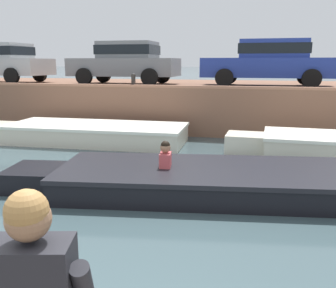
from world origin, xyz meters
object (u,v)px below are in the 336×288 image
(mooring_bollard_mid, at_px, (133,80))
(car_centre_blue, at_px, (270,61))
(car_left_inner_grey, at_px, (126,61))
(boat_moored_west_cream, at_px, (88,133))
(motorboat_passing, at_px, (195,180))

(mooring_bollard_mid, bearing_deg, car_centre_blue, 19.28)
(car_left_inner_grey, xyz_separation_m, mooring_bollard_mid, (0.80, -1.53, -0.61))
(boat_moored_west_cream, bearing_deg, car_centre_blue, 32.72)
(boat_moored_west_cream, relative_size, car_centre_blue, 1.45)
(boat_moored_west_cream, height_order, car_left_inner_grey, car_left_inner_grey)
(boat_moored_west_cream, xyz_separation_m, car_centre_blue, (5.19, 3.34, 2.12))
(boat_moored_west_cream, bearing_deg, motorboat_passing, -43.28)
(boat_moored_west_cream, xyz_separation_m, mooring_bollard_mid, (0.83, 1.81, 1.51))
(car_centre_blue, bearing_deg, boat_moored_west_cream, -147.28)
(motorboat_passing, bearing_deg, mooring_bollard_mid, 119.02)
(mooring_bollard_mid, bearing_deg, car_left_inner_grey, 117.73)
(car_centre_blue, bearing_deg, car_left_inner_grey, 180.00)
(boat_moored_west_cream, bearing_deg, car_left_inner_grey, 89.46)
(car_centre_blue, xyz_separation_m, mooring_bollard_mid, (-4.36, -1.53, -0.61))
(motorboat_passing, xyz_separation_m, car_centre_blue, (1.34, 6.96, 2.16))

